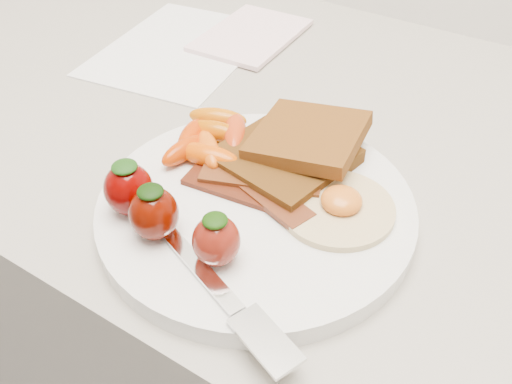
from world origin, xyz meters
The scene contains 11 objects.
counter centered at (0.00, 1.70, 0.45)m, with size 2.00×0.60×0.90m, color gray.
plate centered at (-0.03, 1.55, 0.91)m, with size 0.27×0.27×0.02m, color white.
toast_lower centered at (-0.03, 1.61, 0.93)m, with size 0.10×0.10×0.01m, color #421B0C.
toast_upper centered at (-0.02, 1.63, 0.94)m, with size 0.09×0.09×0.01m, color #42180A.
fried_egg centered at (0.04, 1.58, 0.92)m, with size 0.10×0.10×0.02m.
bacon_strips centered at (-0.04, 1.56, 0.92)m, with size 0.12×0.07×0.01m.
baby_carrots centered at (-0.11, 1.59, 0.93)m, with size 0.09×0.11×0.02m.
strawberries centered at (-0.07, 1.48, 0.94)m, with size 0.13×0.05×0.05m.
fork centered at (0.00, 1.45, 0.92)m, with size 0.18×0.08×0.00m.
paper_sheet centered at (-0.28, 1.76, 0.90)m, with size 0.18×0.24×0.00m, color white.
notepad centered at (-0.22, 1.84, 0.91)m, with size 0.11×0.16×0.01m, color #FFD5DB.
Camera 1 is at (0.17, 1.25, 1.24)m, focal length 40.00 mm.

